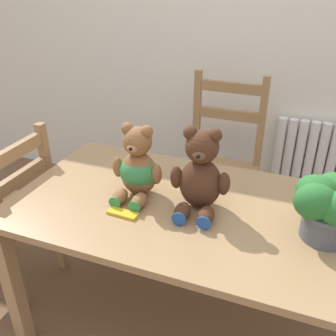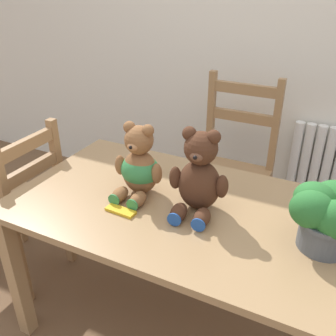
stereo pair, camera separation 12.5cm
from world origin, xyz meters
name	(u,v)px [view 1 (the left image)]	position (x,y,z in m)	size (l,w,h in m)	color
wall_back	(255,14)	(0.00, 1.63, 1.30)	(8.00, 0.04, 2.60)	silver
radiator	(322,179)	(0.56, 1.56, 0.32)	(0.67, 0.10, 0.70)	white
dining_table	(186,224)	(0.00, 0.40, 0.61)	(1.42, 0.79, 0.70)	#9E7A51
wooden_chair_behind	(220,165)	(-0.04, 1.18, 0.49)	(0.43, 0.40, 1.02)	#997047
wooden_chair_side	(8,214)	(-0.94, 0.36, 0.45)	(0.43, 0.39, 0.89)	#997047
teddy_bear_left	(138,168)	(-0.22, 0.41, 0.82)	(0.22, 0.22, 0.31)	brown
teddy_bear_right	(200,175)	(0.05, 0.40, 0.85)	(0.24, 0.24, 0.34)	#472819
potted_plant	(328,206)	(0.51, 0.38, 0.83)	(0.22, 0.23, 0.22)	#4C5156
chocolate_bar	(123,213)	(-0.21, 0.24, 0.71)	(0.12, 0.04, 0.01)	gold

